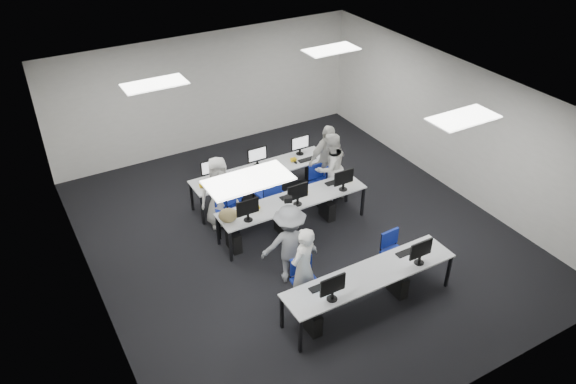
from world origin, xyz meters
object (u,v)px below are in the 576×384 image
chair_4 (320,190)px  photographer (290,244)px  chair_5 (229,209)px  chair_6 (268,200)px  chair_2 (227,220)px  chair_3 (279,203)px  desk_mid (293,202)px  student_1 (330,168)px  student_2 (219,192)px  student_3 (327,160)px  chair_7 (325,185)px  chair_1 (394,260)px  student_0 (303,267)px  chair_0 (305,290)px  desk_front (370,276)px

chair_4 → photographer: bearing=-135.8°
chair_5 → chair_6: bearing=-27.3°
chair_2 → chair_3: bearing=15.2°
photographer → chair_2: bearing=-57.9°
desk_mid → chair_3: 0.76m
student_1 → student_2: (-2.51, 0.30, -0.02)m
student_1 → student_3: (0.09, 0.27, 0.03)m
chair_2 → chair_5: (0.18, 0.31, 0.03)m
chair_6 → chair_7: chair_6 is taller
chair_1 → student_3: 3.05m
chair_7 → student_1: bearing=-106.9°
student_0 → student_1: student_1 is taller
chair_3 → chair_7: 1.27m
chair_1 → student_1: 2.78m
chair_6 → chair_7: (1.44, -0.05, -0.02)m
student_0 → student_1: 3.39m
student_0 → student_2: (-0.29, 2.86, -0.00)m
chair_7 → student_3: size_ratio=0.53×
chair_6 → chair_0: bearing=-108.6°
chair_0 → chair_5: (-0.13, 2.89, 0.03)m
student_1 → student_2: size_ratio=1.02×
student_2 → desk_front: bearing=-55.0°
student_2 → chair_0: bearing=-67.7°
student_3 → chair_4: bearing=-149.6°
chair_2 → student_0: bearing=-70.0°
chair_0 → student_2: student_2 is taller
chair_6 → student_0: (-0.78, -2.77, 0.49)m
desk_front → chair_3: chair_3 is taller
chair_5 → photographer: size_ratio=0.60×
chair_0 → student_2: 2.94m
chair_3 → chair_5: chair_5 is taller
chair_4 → student_1: size_ratio=0.52×
chair_3 → chair_4: size_ratio=1.01×
desk_mid → student_0: bearing=-115.7°
chair_3 → student_3: size_ratio=0.51×
student_2 → student_3: bearing=15.0°
desk_front → chair_5: 3.70m
chair_1 → student_3: bearing=78.8°
desk_front → desk_mid: (0.00, 2.60, 0.00)m
chair_7 → chair_3: bearing=167.5°
chair_0 → chair_6: size_ratio=0.92×
desk_front → photographer: 1.55m
chair_0 → chair_3: 2.76m
chair_0 → chair_1: bearing=1.0°
desk_mid → chair_0: (-0.90, -1.97, -0.40)m
chair_2 → student_3: bearing=19.8°
chair_0 → desk_mid: bearing=70.3°
chair_3 → desk_mid: bearing=-106.6°
chair_6 → photographer: (-0.66, -2.10, 0.49)m
student_1 → chair_1: bearing=74.3°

